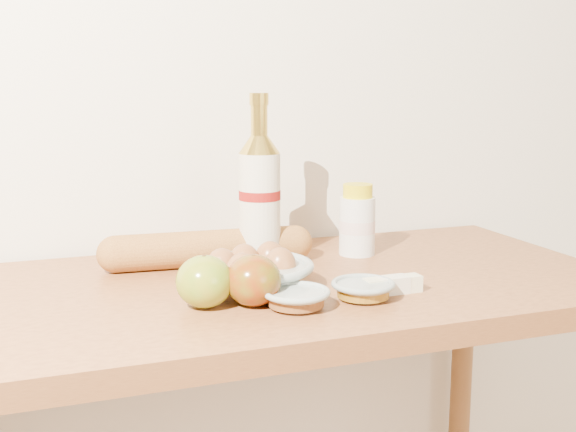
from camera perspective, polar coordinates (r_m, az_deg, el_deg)
The scene contains 11 objects.
back_wall at distance 1.54m, azimuth -4.71°, elevation 12.69°, with size 3.50×0.02×2.60m, color silver.
table at distance 1.31m, azimuth -0.46°, elevation -10.29°, with size 1.20×0.60×0.90m.
bourbon_bottle at distance 1.36m, azimuth -2.25°, elevation 1.60°, with size 0.08×0.08×0.32m.
cream_bottle at distance 1.45m, azimuth 5.49°, elevation -0.48°, with size 0.10×0.10×0.14m.
egg_bowl at distance 1.22m, azimuth -2.68°, elevation -4.39°, with size 0.24×0.24×0.07m.
baguette at distance 1.37m, azimuth -6.33°, elevation -2.55°, with size 0.41×0.10×0.07m.
apple_yellowgreen at distance 1.12m, azimuth -6.61°, elevation -5.16°, with size 0.10×0.10×0.08m.
apple_redgreen_front at distance 1.12m, azimuth -2.76°, elevation -5.10°, with size 0.10×0.10×0.08m.
sugar_bowl at distance 1.11m, azimuth 0.66°, elevation -6.50°, with size 0.13×0.13×0.03m.
syrup_bowl at distance 1.17m, azimuth 5.95°, elevation -5.80°, with size 0.10×0.10×0.03m.
butter_stick at distance 1.20m, azimuth 8.28°, elevation -5.42°, with size 0.10×0.03×0.03m.
Camera 1 is at (-0.41, 0.03, 1.25)m, focal length 45.00 mm.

